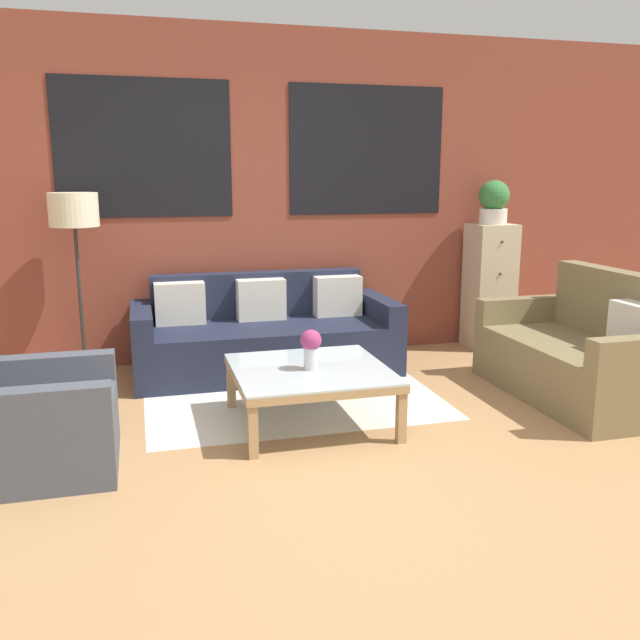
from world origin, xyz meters
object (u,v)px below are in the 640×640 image
couch_dark (265,337)px  drawer_cabinet (489,286)px  settee_vintage (582,356)px  coffee_table (310,375)px  potted_plant (494,202)px  armchair_corner (33,421)px  floor_lamp (74,220)px  flower_vase (311,346)px

couch_dark → drawer_cabinet: drawer_cabinet is taller
settee_vintage → drawer_cabinet: (0.08, 1.52, 0.27)m
couch_dark → coffee_table: couch_dark is taller
settee_vintage → potted_plant: size_ratio=3.92×
armchair_corner → coffee_table: 1.66m
couch_dark → armchair_corner: 2.23m
potted_plant → armchair_corner: bearing=-154.3°
armchair_corner → couch_dark: bearing=45.0°
coffee_table → floor_lamp: size_ratio=0.67×
settee_vintage → armchair_corner: bearing=-175.6°
armchair_corner → floor_lamp: (0.15, 1.71, 0.98)m
couch_dark → coffee_table: size_ratio=2.16×
couch_dark → settee_vintage: (2.08, -1.30, 0.03)m
coffee_table → flower_vase: 0.21m
settee_vintage → flower_vase: settee_vintage is taller
coffee_table → drawer_cabinet: 2.61m
couch_dark → potted_plant: bearing=5.9°
potted_plant → drawer_cabinet: bearing=-90.0°
coffee_table → flower_vase: flower_vase is taller
potted_plant → flower_vase: size_ratio=1.52×
couch_dark → flower_vase: couch_dark is taller
floor_lamp → flower_vase: (1.48, -1.46, -0.73)m
couch_dark → armchair_corner: size_ratio=2.52×
settee_vintage → drawer_cabinet: drawer_cabinet is taller
flower_vase → couch_dark: bearing=92.2°
coffee_table → floor_lamp: floor_lamp is taller
floor_lamp → coffee_table: bearing=-43.9°
drawer_cabinet → potted_plant: (-0.00, 0.00, 0.78)m
coffee_table → potted_plant: size_ratio=2.49×
coffee_table → floor_lamp: (-1.48, 1.43, 0.93)m
settee_vintage → flower_vase: bearing=-178.9°
couch_dark → armchair_corner: (-1.58, -1.58, -0.01)m
settee_vintage → flower_vase: size_ratio=5.95×
armchair_corner → floor_lamp: size_ratio=0.57×
settee_vintage → flower_vase: (-2.03, -0.04, 0.22)m
floor_lamp → potted_plant: 3.59m
armchair_corner → drawer_cabinet: (3.74, 1.80, 0.30)m
settee_vintage → floor_lamp: bearing=157.9°
drawer_cabinet → flower_vase: 2.62m
potted_plant → flower_vase: 2.75m
settee_vintage → potted_plant: bearing=87.0°
floor_lamp → flower_vase: floor_lamp is taller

